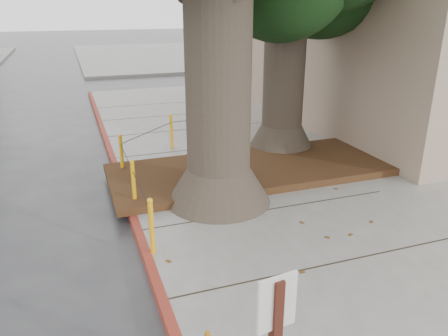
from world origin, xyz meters
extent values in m
plane|color=#28282B|center=(0.00, 0.00, 0.00)|extent=(140.00, 140.00, 0.00)
cube|color=slate|center=(6.00, 30.00, 0.07)|extent=(16.00, 20.00, 0.15)
cube|color=maroon|center=(-2.00, 2.50, 0.07)|extent=(0.14, 26.00, 0.16)
cube|color=black|center=(0.90, 3.90, 0.23)|extent=(6.40, 2.60, 0.16)
cone|color=#4C3F33|center=(-0.30, 2.70, 0.50)|extent=(2.04, 2.04, 0.70)
cylinder|color=#4C3F33|center=(-0.30, 2.70, 2.53)|extent=(1.20, 1.20, 4.22)
cone|color=#4C3F33|center=(2.30, 5.20, 0.50)|extent=(1.77, 1.77, 0.70)
cylinder|color=#4C3F33|center=(2.30, 5.20, 2.32)|extent=(1.04, 1.04, 3.84)
cylinder|color=orange|center=(-1.90, 1.20, 0.60)|extent=(0.08, 0.08, 0.90)
sphere|color=orange|center=(-1.90, 1.20, 1.05)|extent=(0.09, 0.09, 0.09)
cylinder|color=orange|center=(-1.90, 3.00, 0.60)|extent=(0.08, 0.08, 0.90)
sphere|color=orange|center=(-1.90, 3.00, 1.05)|extent=(0.09, 0.09, 0.09)
cylinder|color=orange|center=(-1.90, 4.80, 0.60)|extent=(0.08, 0.08, 0.90)
sphere|color=orange|center=(-1.90, 4.80, 1.05)|extent=(0.09, 0.09, 0.09)
cylinder|color=orange|center=(-0.40, 6.30, 0.60)|extent=(0.08, 0.08, 0.90)
sphere|color=orange|center=(-0.40, 6.30, 1.05)|extent=(0.09, 0.09, 0.09)
cylinder|color=orange|center=(1.80, 6.50, 0.60)|extent=(0.08, 0.08, 0.90)
sphere|color=orange|center=(1.80, 6.50, 1.05)|extent=(0.09, 0.09, 0.09)
cylinder|color=black|center=(-1.90, 2.10, 0.87)|extent=(0.02, 1.80, 0.02)
cylinder|color=black|center=(-1.90, 3.90, 0.87)|extent=(0.02, 1.80, 0.02)
cylinder|color=black|center=(-1.15, 5.55, 0.87)|extent=(1.51, 1.51, 0.02)
cylinder|color=black|center=(0.70, 6.40, 0.87)|extent=(2.20, 0.22, 0.02)
cylinder|color=#C27813|center=(-1.90, -1.66, 0.94)|extent=(0.07, 0.07, 0.05)
cube|color=silver|center=(-1.95, -3.08, 2.34)|extent=(0.23, 0.05, 0.33)
imported|color=#AEADB2|center=(6.84, 19.81, 0.60)|extent=(3.68, 1.83, 1.20)
imported|color=maroon|center=(9.99, 18.74, 0.67)|extent=(4.19, 1.90, 1.33)
camera|label=1|loc=(-2.84, -4.75, 3.80)|focal=35.00mm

